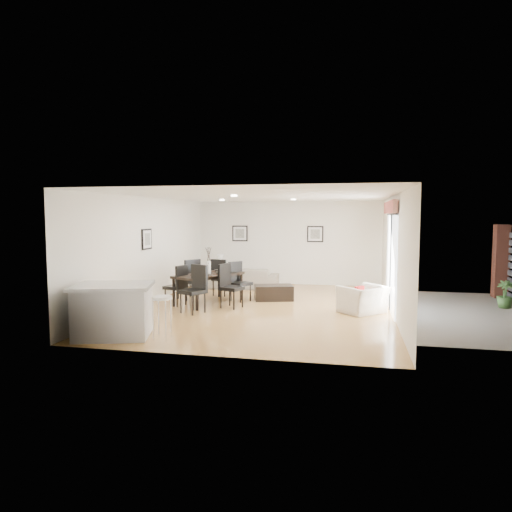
% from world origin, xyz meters
% --- Properties ---
extents(ground, '(8.00, 8.00, 0.00)m').
position_xyz_m(ground, '(0.00, 0.00, 0.00)').
color(ground, '#B48149').
rests_on(ground, ground).
extents(wall_back, '(6.00, 0.04, 2.70)m').
position_xyz_m(wall_back, '(0.00, 4.00, 1.35)').
color(wall_back, white).
rests_on(wall_back, ground).
extents(wall_front, '(6.00, 0.04, 2.70)m').
position_xyz_m(wall_front, '(0.00, -4.00, 1.35)').
color(wall_front, white).
rests_on(wall_front, ground).
extents(wall_left, '(0.04, 8.00, 2.70)m').
position_xyz_m(wall_left, '(-3.00, 0.00, 1.35)').
color(wall_left, white).
rests_on(wall_left, ground).
extents(wall_right, '(0.04, 8.00, 2.70)m').
position_xyz_m(wall_right, '(3.00, 0.00, 1.35)').
color(wall_right, white).
rests_on(wall_right, ground).
extents(ceiling, '(6.00, 8.00, 0.02)m').
position_xyz_m(ceiling, '(0.00, 0.00, 2.70)').
color(ceiling, white).
rests_on(ceiling, wall_back).
extents(sofa, '(2.22, 0.98, 0.63)m').
position_xyz_m(sofa, '(-1.22, 2.81, 0.32)').
color(sofa, gray).
rests_on(sofa, ground).
extents(armchair, '(1.28, 1.28, 0.63)m').
position_xyz_m(armchair, '(2.34, -0.16, 0.31)').
color(armchair, white).
rests_on(armchair, ground).
extents(courtyard_plant_b, '(0.49, 0.49, 0.67)m').
position_xyz_m(courtyard_plant_b, '(5.72, 1.15, 0.33)').
color(courtyard_plant_b, '#375C27').
rests_on(courtyard_plant_b, ground).
extents(dining_table, '(1.58, 2.03, 0.76)m').
position_xyz_m(dining_table, '(-1.50, 0.25, 0.68)').
color(dining_table, black).
rests_on(dining_table, ground).
extents(dining_chair_wnear, '(0.56, 0.56, 1.02)m').
position_xyz_m(dining_chair_wnear, '(-2.14, -0.22, 0.57)').
color(dining_chair_wnear, black).
rests_on(dining_chair_wnear, ground).
extents(dining_chair_wfar, '(0.68, 0.68, 1.08)m').
position_xyz_m(dining_chair_wfar, '(-2.15, 0.65, 0.60)').
color(dining_chair_wfar, black).
rests_on(dining_chair_wfar, ground).
extents(dining_chair_enear, '(0.61, 0.61, 1.07)m').
position_xyz_m(dining_chair_enear, '(-0.86, -0.17, 0.60)').
color(dining_chair_enear, black).
rests_on(dining_chair_enear, ground).
extents(dining_chair_efar, '(0.64, 0.64, 1.03)m').
position_xyz_m(dining_chair_efar, '(-0.85, 0.75, 0.58)').
color(dining_chair_efar, black).
rests_on(dining_chair_efar, ground).
extents(dining_chair_head, '(0.67, 0.67, 1.10)m').
position_xyz_m(dining_chair_head, '(-1.46, -0.87, 0.62)').
color(dining_chair_head, black).
rests_on(dining_chair_head, ground).
extents(dining_chair_foot, '(0.56, 0.56, 1.03)m').
position_xyz_m(dining_chair_foot, '(-1.52, 1.37, 0.58)').
color(dining_chair_foot, black).
rests_on(dining_chair_foot, ground).
extents(vase, '(0.83, 1.31, 0.69)m').
position_xyz_m(vase, '(-1.50, 0.25, 1.02)').
color(vase, white).
rests_on(vase, dining_table).
extents(coffee_table, '(1.12, 0.85, 0.40)m').
position_xyz_m(coffee_table, '(0.05, 1.03, 0.20)').
color(coffee_table, black).
rests_on(coffee_table, ground).
extents(side_table, '(0.48, 0.48, 0.55)m').
position_xyz_m(side_table, '(-2.20, 3.69, 0.28)').
color(side_table, black).
rests_on(side_table, ground).
extents(table_lamp, '(0.21, 0.21, 0.41)m').
position_xyz_m(table_lamp, '(-2.20, 3.69, 0.81)').
color(table_lamp, white).
rests_on(table_lamp, side_table).
extents(cushion, '(0.23, 0.27, 0.27)m').
position_xyz_m(cushion, '(2.25, -0.25, 0.50)').
color(cushion, '#AD1816').
rests_on(cushion, armchair).
extents(kitchen_island, '(1.65, 1.43, 0.98)m').
position_xyz_m(kitchen_island, '(-2.23, -3.23, 0.50)').
color(kitchen_island, '#BCBCBE').
rests_on(kitchen_island, ground).
extents(bar_stool, '(0.36, 0.36, 0.79)m').
position_xyz_m(bar_stool, '(-1.26, -3.23, 0.68)').
color(bar_stool, white).
rests_on(bar_stool, ground).
extents(framed_print_back_left, '(0.52, 0.04, 0.52)m').
position_xyz_m(framed_print_back_left, '(-1.60, 3.97, 1.65)').
color(framed_print_back_left, black).
rests_on(framed_print_back_left, wall_back).
extents(framed_print_back_right, '(0.52, 0.04, 0.52)m').
position_xyz_m(framed_print_back_right, '(0.90, 3.97, 1.65)').
color(framed_print_back_right, black).
rests_on(framed_print_back_right, wall_back).
extents(framed_print_left_wall, '(0.04, 0.52, 0.52)m').
position_xyz_m(framed_print_left_wall, '(-2.97, -0.20, 1.65)').
color(framed_print_left_wall, black).
rests_on(framed_print_left_wall, wall_left).
extents(sliding_door, '(0.12, 2.70, 2.57)m').
position_xyz_m(sliding_door, '(2.96, 0.30, 1.66)').
color(sliding_door, white).
rests_on(sliding_door, wall_right).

